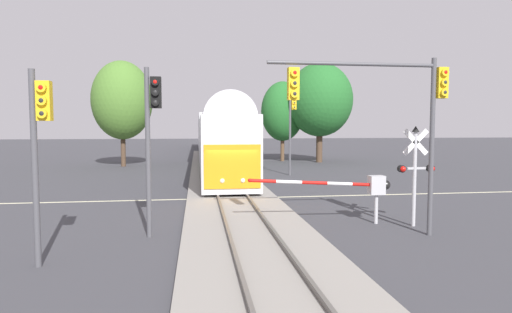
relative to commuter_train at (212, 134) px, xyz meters
The scene contains 13 objects.
ground_plane 28.01m from the commuter_train, 90.01° to the right, with size 220.00×220.00×0.00m, color #3D3D42.
road_centre_stripe 28.01m from the commuter_train, 90.01° to the right, with size 44.00×0.20×0.01m.
railway_track 28.00m from the commuter_train, 90.01° to the right, with size 4.40×80.00×0.32m.
commuter_train is the anchor object (origin of this frame).
crossing_gate_near 34.50m from the commuter_train, 82.72° to the right, with size 5.35×0.40×1.80m.
crossing_signal_mast 35.34m from the commuter_train, 80.07° to the right, with size 1.36×0.44×3.64m.
traffic_signal_near_left 38.10m from the commuter_train, 98.50° to the right, with size 0.53×0.38×5.06m.
traffic_signal_median 35.20m from the commuter_train, 95.10° to the right, with size 0.53×0.38×5.51m.
traffic_signal_far_side 19.13m from the commuter_train, 73.97° to the right, with size 0.53×0.38×6.17m.
traffic_signal_near_right 36.38m from the commuter_train, 83.12° to the right, with size 5.95×0.38×5.84m.
oak_behind_train 12.90m from the commuter_train, 132.28° to the right, with size 5.39×5.39×9.56m.
elm_centre_background 9.30m from the commuter_train, 36.22° to the right, with size 4.52×4.52×8.36m.
oak_far_right 13.39m from the commuter_train, 34.33° to the right, with size 6.63×6.63×10.06m.
Camera 1 is at (-1.67, -21.12, 3.61)m, focal length 29.63 mm.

